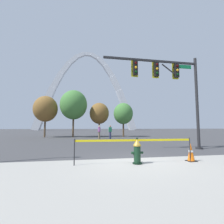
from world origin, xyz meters
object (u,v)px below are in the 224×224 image
traffic_signal_gantry (172,82)px  pedestrian_standing_center (110,132)px  traffic_cone_by_hydrant (191,152)px  pedestrian_walking_left (99,132)px  monument_arch (87,95)px  fire_hydrant (137,151)px

traffic_signal_gantry → pedestrian_standing_center: 10.61m
traffic_cone_by_hydrant → pedestrian_walking_left: (-2.37, 13.41, 0.46)m
traffic_cone_by_hydrant → monument_arch: 71.63m
traffic_cone_by_hydrant → pedestrian_walking_left: size_ratio=0.46×
fire_hydrant → pedestrian_walking_left: (-0.05, 13.47, 0.35)m
traffic_signal_gantry → pedestrian_standing_center: bearing=103.5°
monument_arch → traffic_cone_by_hydrant: bearing=-88.2°
fire_hydrant → monument_arch: monument_arch is taller
pedestrian_walking_left → monument_arch: bearing=89.8°
traffic_signal_gantry → monument_arch: size_ratio=0.14×
monument_arch → pedestrian_standing_center: monument_arch is taller
monument_arch → pedestrian_standing_center: bearing=-88.9°
traffic_cone_by_hydrant → pedestrian_walking_left: pedestrian_walking_left is taller
pedestrian_walking_left → pedestrian_standing_center: (1.28, -0.30, 0.00)m
pedestrian_standing_center → traffic_cone_by_hydrant: bearing=-85.2°
traffic_cone_by_hydrant → pedestrian_walking_left: bearing=100.0°
fire_hydrant → pedestrian_standing_center: bearing=84.7°
fire_hydrant → traffic_cone_by_hydrant: 2.32m
monument_arch → traffic_signal_gantry: bearing=-87.0°
monument_arch → pedestrian_walking_left: bearing=-90.2°
traffic_signal_gantry → pedestrian_walking_left: 11.23m
traffic_signal_gantry → pedestrian_walking_left: size_ratio=4.04×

